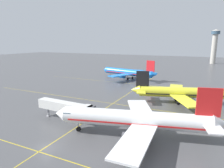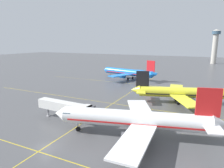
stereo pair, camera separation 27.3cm
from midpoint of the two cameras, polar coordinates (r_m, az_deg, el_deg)
The scene contains 7 objects.
ground_plane at distance 47.55m, azimuth -18.60°, elevation -16.94°, with size 600.00×600.00×0.00m, color #4C4C4F.
airliner_front_gate at distance 48.26m, azimuth 7.09°, elevation -10.13°, with size 40.85×34.78×12.85m.
airliner_second_row at distance 77.88m, azimuth 19.61°, elevation -2.34°, with size 37.35×31.93×11.89m.
airliner_third_row at distance 121.61m, azimuth 4.84°, elevation 3.39°, with size 38.89×33.02×12.16m.
taxiway_markings at distance 73.81m, azimuth 0.35°, elevation -5.68°, with size 122.25×120.31×0.01m.
jet_bridge at distance 58.22m, azimuth -12.21°, elevation -6.72°, with size 19.25×3.77×5.58m.
control_tower at distance 232.77m, azimuth 27.72°, elevation 10.28°, with size 8.82×8.82×35.02m.
Camera 2 is at (30.22, -28.97, 22.63)m, focal length 31.58 mm.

